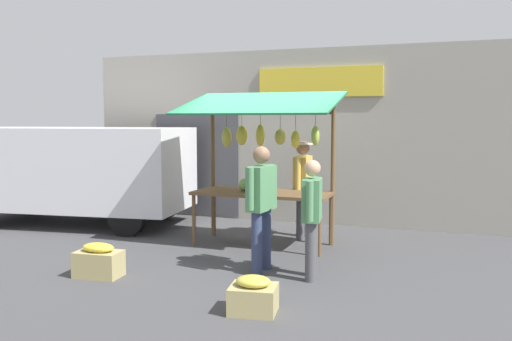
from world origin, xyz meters
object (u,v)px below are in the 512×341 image
object	(u,v)px
vendor_with_sunhat	(303,181)
produce_crate_side	(99,261)
shopper_with_shopping_bag	(312,212)
produce_crate_near	(253,296)
parked_van	(67,167)
market_stall	(262,149)
shopper_in_grey_tee	(261,199)

from	to	relation	value
vendor_with_sunhat	produce_crate_side	xyz separation A→B (m)	(1.87, 3.15, -0.79)
shopper_with_shopping_bag	produce_crate_near	distance (m)	1.59
produce_crate_near	produce_crate_side	bearing A→B (deg)	-12.75
parked_van	produce_crate_side	size ratio (longest dim) A/B	7.43
market_stall	shopper_in_grey_tee	world-z (taller)	market_stall
vendor_with_sunhat	produce_crate_near	distance (m)	3.80
shopper_in_grey_tee	produce_crate_side	xyz separation A→B (m)	(1.91, 0.96, -0.78)
shopper_with_shopping_bag	produce_crate_side	xyz separation A→B (m)	(2.62, 0.88, -0.67)
vendor_with_sunhat	shopper_with_shopping_bag	world-z (taller)	vendor_with_sunhat
vendor_with_sunhat	shopper_in_grey_tee	world-z (taller)	shopper_in_grey_tee
vendor_with_sunhat	shopper_with_shopping_bag	xyz separation A→B (m)	(-0.75, 2.27, -0.12)
shopper_with_shopping_bag	parked_van	bearing A→B (deg)	61.46
market_stall	vendor_with_sunhat	bearing A→B (deg)	-124.57
vendor_with_sunhat	shopper_with_shopping_bag	bearing A→B (deg)	17.11
vendor_with_sunhat	shopper_in_grey_tee	bearing A→B (deg)	-0.24
market_stall	produce_crate_near	xyz separation A→B (m)	(-0.96, 2.98, -1.38)
parked_van	produce_crate_side	bearing A→B (deg)	127.01
vendor_with_sunhat	parked_van	bearing A→B (deg)	-87.33
market_stall	parked_van	xyz separation A→B (m)	(4.19, -0.39, -0.44)
market_stall	vendor_with_sunhat	xyz separation A→B (m)	(-0.48, -0.70, -0.57)
market_stall	shopper_with_shopping_bag	bearing A→B (deg)	128.19
shopper_in_grey_tee	produce_crate_near	size ratio (longest dim) A/B	3.05
shopper_with_shopping_bag	parked_van	xyz separation A→B (m)	(5.43, -1.96, 0.25)
market_stall	produce_crate_side	size ratio (longest dim) A/B	4.03
vendor_with_sunhat	parked_van	distance (m)	4.69
shopper_with_shopping_bag	produce_crate_side	distance (m)	2.84
shopper_in_grey_tee	vendor_with_sunhat	bearing A→B (deg)	7.77
vendor_with_sunhat	produce_crate_near	xyz separation A→B (m)	(-0.48, 3.68, -0.81)
parked_van	produce_crate_side	distance (m)	4.10
produce_crate_near	vendor_with_sunhat	bearing A→B (deg)	-82.58
vendor_with_sunhat	parked_van	xyz separation A→B (m)	(4.68, 0.31, 0.13)
shopper_in_grey_tee	produce_crate_near	xyz separation A→B (m)	(-0.44, 1.49, -0.80)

